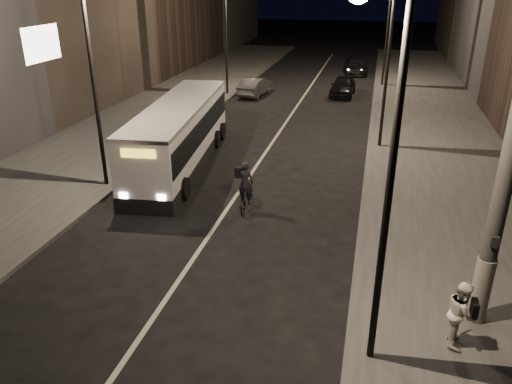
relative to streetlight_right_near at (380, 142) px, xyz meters
The scene contains 15 objects.
ground 8.55m from the streetlight_right_near, 143.12° to the left, with size 180.00×180.00×0.00m, color black.
sidewalk_right 19.02m from the streetlight_right_near, 80.02° to the left, with size 7.00×70.00×0.16m, color #31322F.
sidewalk_left 23.31m from the streetlight_right_near, 127.54° to the left, with size 7.00×70.00×0.16m, color #31322F.
streetlight_right_near is the anchor object (origin of this frame).
streetlight_right_mid 16.00m from the streetlight_right_near, 90.00° to the left, with size 1.20×0.44×8.12m.
streetlight_right_far 32.00m from the streetlight_right_near, 90.00° to the left, with size 1.20×0.44×8.12m.
streetlight_left_near 13.33m from the streetlight_right_near, 143.12° to the left, with size 1.20×0.44×8.12m.
streetlight_left_far 28.10m from the streetlight_right_near, 112.30° to the left, with size 1.20×0.44×8.12m.
utility_pole 4.48m from the streetlight_right_near, 34.88° to the left, with size 0.46×0.53×6.00m.
city_bus 14.82m from the streetlight_right_near, 128.04° to the left, with size 3.53×11.09×2.94m.
cyclist_on_bicycle 9.80m from the streetlight_right_near, 122.34° to the left, with size 0.64×1.75×2.00m.
pedestrian_woman 5.00m from the streetlight_right_near, 22.70° to the left, with size 0.82×0.64×1.69m, color white.
car_near 28.47m from the streetlight_right_near, 95.27° to the left, with size 1.65×4.11×1.40m, color black.
car_mid 28.35m from the streetlight_right_near, 108.58° to the left, with size 1.41×4.03×1.33m, color #363638.
car_far 37.65m from the streetlight_right_near, 93.27° to the left, with size 1.88×4.64×1.35m, color black.
Camera 1 is at (5.15, -13.51, 8.33)m, focal length 35.00 mm.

